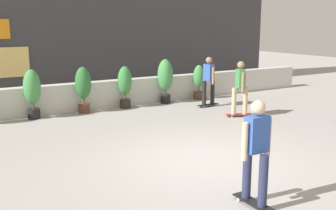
% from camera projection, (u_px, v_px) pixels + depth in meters
% --- Properties ---
extents(ground_plane, '(48.00, 48.00, 0.00)m').
position_uv_depth(ground_plane, '(204.00, 159.00, 8.33)').
color(ground_plane, '#9E9B96').
extents(planter_wall, '(18.00, 0.40, 0.90)m').
position_uv_depth(planter_wall, '(100.00, 95.00, 13.29)').
color(planter_wall, beige).
rests_on(planter_wall, ground).
extents(building_backdrop, '(20.00, 2.08, 6.50)m').
position_uv_depth(building_backdrop, '(61.00, 12.00, 16.08)').
color(building_backdrop, '#38383D').
rests_on(building_backdrop, ground).
extents(potted_plant_1, '(0.50, 0.50, 1.48)m').
position_uv_depth(potted_plant_1, '(32.00, 90.00, 11.69)').
color(potted_plant_1, black).
rests_on(potted_plant_1, ground).
extents(potted_plant_2, '(0.50, 0.50, 1.47)m').
position_uv_depth(potted_plant_2, '(83.00, 86.00, 12.47)').
color(potted_plant_2, brown).
rests_on(potted_plant_2, ground).
extents(potted_plant_3, '(0.47, 0.47, 1.41)m').
position_uv_depth(potted_plant_3, '(125.00, 84.00, 13.20)').
color(potted_plant_3, '#2D2823').
rests_on(potted_plant_3, ground).
extents(potted_plant_4, '(0.55, 0.55, 1.57)m').
position_uv_depth(potted_plant_4, '(165.00, 78.00, 13.96)').
color(potted_plant_4, black).
rests_on(potted_plant_4, ground).
extents(potted_plant_5, '(0.41, 0.41, 1.28)m').
position_uv_depth(potted_plant_5, '(199.00, 80.00, 14.73)').
color(potted_plant_5, brown).
rests_on(potted_plant_5, ground).
extents(skater_by_wall_right, '(0.82, 0.53, 1.70)m').
position_uv_depth(skater_by_wall_right, '(240.00, 86.00, 11.92)').
color(skater_by_wall_right, maroon).
rests_on(skater_by_wall_right, ground).
extents(skater_far_left, '(0.81, 0.56, 1.70)m').
position_uv_depth(skater_far_left, '(209.00, 79.00, 13.37)').
color(skater_far_left, black).
rests_on(skater_far_left, ground).
extents(skater_foreground, '(0.56, 0.80, 1.70)m').
position_uv_depth(skater_foreground, '(256.00, 149.00, 6.00)').
color(skater_foreground, black).
rests_on(skater_foreground, ground).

